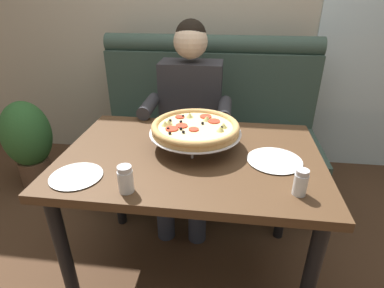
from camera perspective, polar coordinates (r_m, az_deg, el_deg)
name	(u,v)px	position (r m, az deg, el deg)	size (l,w,h in m)	color
ground_plane	(191,268)	(1.90, -0.12, -22.12)	(16.00, 16.00, 0.00)	#4C3321
booth_bench	(206,140)	(2.34, 2.65, 0.84)	(1.62, 0.78, 1.13)	#384C42
dining_table	(191,172)	(1.46, -0.15, -5.21)	(1.18, 0.80, 0.75)	#4C331E
diner_main	(189,114)	(1.99, -0.57, 5.70)	(0.54, 0.64, 1.27)	#2D3342
pizza	(195,128)	(1.43, 0.62, 3.00)	(0.43, 0.43, 0.13)	silver
shaker_oregano	(126,181)	(1.17, -12.25, -6.71)	(0.06, 0.06, 0.11)	white
shaker_pepper_flakes	(300,184)	(1.19, 19.55, -7.04)	(0.05, 0.05, 0.10)	white
plate_near_left	(76,175)	(1.32, -20.81, -5.39)	(0.21, 0.21, 0.02)	white
plate_near_right	(275,159)	(1.40, 15.15, -2.73)	(0.24, 0.24, 0.02)	white
patio_chair	(334,83)	(3.70, 24.95, 10.34)	(0.40, 0.40, 0.86)	black
potted_plant	(28,140)	(2.67, -28.24, 0.60)	(0.36, 0.36, 0.70)	brown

